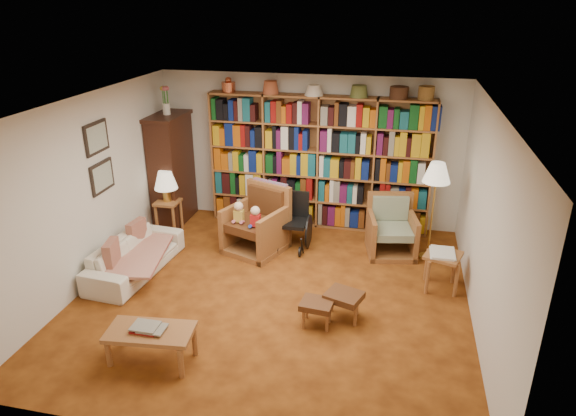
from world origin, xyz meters
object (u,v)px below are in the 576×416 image
(side_table_lamp, at_px, (168,209))
(armchair_leather, at_px, (257,223))
(footstool_b, at_px, (344,298))
(coffee_table, at_px, (150,334))
(footstool_a, at_px, (317,306))
(floor_lamp, at_px, (437,177))
(armchair_sage, at_px, (392,231))
(side_table_papers, at_px, (443,260))
(wheelchair, at_px, (294,222))
(sofa, at_px, (135,256))

(side_table_lamp, xyz_separation_m, armchair_leather, (1.59, -0.24, 0.01))
(footstool_b, bearing_deg, coffee_table, -147.51)
(coffee_table, bearing_deg, side_table_lamp, 111.28)
(footstool_a, height_order, footstool_b, footstool_b)
(floor_lamp, height_order, footstool_a, floor_lamp)
(armchair_sage, xyz_separation_m, side_table_papers, (0.68, -0.98, 0.09))
(coffee_table, bearing_deg, side_table_papers, 35.34)
(armchair_sage, distance_m, footstool_b, 2.03)
(armchair_leather, bearing_deg, armchair_sage, 9.39)
(floor_lamp, bearing_deg, wheelchair, -178.84)
(armchair_leather, xyz_separation_m, wheelchair, (0.53, 0.18, -0.01))
(side_table_lamp, distance_m, side_table_papers, 4.39)
(sofa, height_order, footstool_b, sofa)
(side_table_papers, xyz_separation_m, footstool_b, (-1.19, -0.98, -0.14))
(wheelchair, height_order, footstool_a, wheelchair)
(armchair_leather, bearing_deg, sofa, -143.05)
(armchair_leather, distance_m, footstool_b, 2.24)
(side_table_lamp, height_order, floor_lamp, floor_lamp)
(armchair_sage, xyz_separation_m, wheelchair, (-1.50, -0.16, 0.06))
(wheelchair, bearing_deg, sofa, -147.30)
(armchair_leather, xyz_separation_m, side_table_papers, (2.71, -0.65, 0.01))
(footstool_a, xyz_separation_m, footstool_b, (0.30, 0.20, 0.03))
(sofa, relative_size, side_table_lamp, 3.10)
(side_table_lamp, relative_size, armchair_sage, 0.62)
(side_table_papers, distance_m, footstool_b, 1.54)
(footstool_a, distance_m, coffee_table, 1.91)
(armchair_leather, xyz_separation_m, footstool_a, (1.23, -1.82, -0.15))
(floor_lamp, bearing_deg, side_table_lamp, 179.71)
(side_table_lamp, relative_size, floor_lamp, 0.36)
(armchair_sage, relative_size, floor_lamp, 0.59)
(wheelchair, relative_size, side_table_papers, 1.57)
(side_table_lamp, height_order, armchair_leather, armchair_leather)
(footstool_a, xyz_separation_m, coffee_table, (-1.62, -1.02, 0.08))
(floor_lamp, bearing_deg, sofa, -161.80)
(armchair_leather, bearing_deg, side_table_lamp, 171.34)
(sofa, relative_size, floor_lamp, 1.13)
(coffee_table, bearing_deg, armchair_sage, 52.80)
(armchair_sage, relative_size, footstool_a, 2.17)
(sofa, relative_size, footstool_b, 3.32)
(armchair_leather, distance_m, coffee_table, 2.87)
(armchair_sage, bearing_deg, side_table_papers, -55.19)
(armchair_leather, bearing_deg, side_table_papers, -13.44)
(wheelchair, relative_size, floor_lamp, 0.58)
(armchair_leather, bearing_deg, floor_lamp, 4.88)
(sofa, xyz_separation_m, coffee_table, (1.10, -1.73, 0.09))
(armchair_sage, bearing_deg, sofa, -157.54)
(side_table_papers, xyz_separation_m, footstool_a, (-1.48, -1.17, -0.17))
(sofa, relative_size, wheelchair, 1.94)
(wheelchair, xyz_separation_m, footstool_a, (0.70, -2.00, -0.14))
(floor_lamp, relative_size, footstool_a, 3.70)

